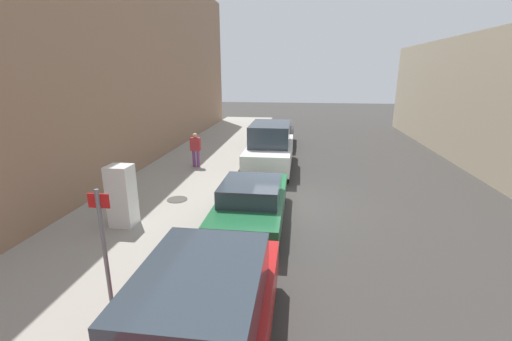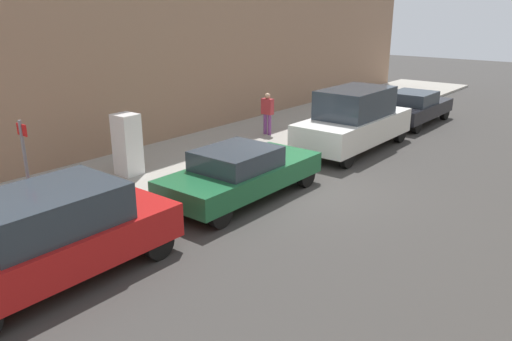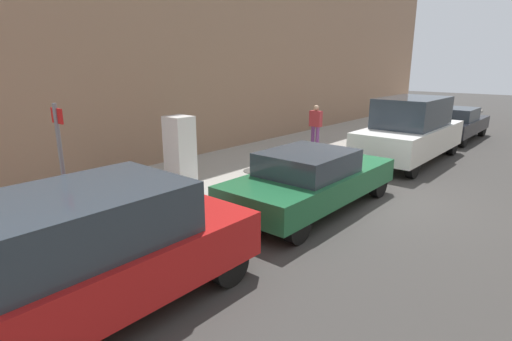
{
  "view_description": "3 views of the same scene",
  "coord_description": "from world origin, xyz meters",
  "views": [
    {
      "loc": [
        0.34,
        -10.96,
        4.42
      ],
      "look_at": [
        -1.08,
        -0.08,
        1.23
      ],
      "focal_mm": 24.0,
      "sensor_mm": 36.0,
      "label": 1
    },
    {
      "loc": [
        6.97,
        -10.89,
        4.77
      ],
      "look_at": [
        -0.5,
        -1.61,
        0.87
      ],
      "focal_mm": 35.0,
      "sensor_mm": 36.0,
      "label": 2
    },
    {
      "loc": [
        3.67,
        -8.98,
        3.24
      ],
      "look_at": [
        -1.95,
        -2.41,
        0.91
      ],
      "focal_mm": 28.0,
      "sensor_mm": 36.0,
      "label": 3
    }
  ],
  "objects": [
    {
      "name": "parked_suv_red",
      "position": [
        -1.0,
        -6.87,
        0.89
      ],
      "size": [
        1.98,
        4.61,
        1.73
      ],
      "color": "red",
      "rests_on": "ground"
    },
    {
      "name": "street_sign_post",
      "position": [
        -2.8,
        -6.27,
        1.53
      ],
      "size": [
        0.36,
        0.07,
        2.51
      ],
      "color": "slate",
      "rests_on": "sidewalk_slab"
    },
    {
      "name": "manhole_cover",
      "position": [
        -3.81,
        -0.29,
        0.13
      ],
      "size": [
        0.7,
        0.7,
        0.02
      ],
      "primitive_type": "cylinder",
      "color": "#47443F",
      "rests_on": "sidewalk_slab"
    },
    {
      "name": "parked_sedan_dark",
      "position": [
        -1.0,
        9.75,
        0.72
      ],
      "size": [
        1.84,
        4.44,
        1.39
      ],
      "color": "black",
      "rests_on": "ground"
    },
    {
      "name": "pedestrian_walking_far",
      "position": [
        -4.39,
        3.91,
        1.04
      ],
      "size": [
        0.46,
        0.22,
        1.59
      ],
      "rotation": [
        0.0,
        0.0,
        2.53
      ],
      "color": "#7A3D7F",
      "rests_on": "sidewalk_slab"
    },
    {
      "name": "parked_sedan_green",
      "position": [
        -1.0,
        -1.6,
        0.72
      ],
      "size": [
        1.88,
        4.68,
        1.38
      ],
      "color": "#1E6038",
      "rests_on": "ground"
    },
    {
      "name": "discarded_refrigerator",
      "position": [
        -4.62,
        -2.41,
        1.01
      ],
      "size": [
        0.66,
        0.62,
        1.78
      ],
      "color": "white",
      "rests_on": "sidewalk_slab"
    },
    {
      "name": "parked_van_white",
      "position": [
        -1.0,
        4.45,
        1.07
      ],
      "size": [
        1.97,
        5.18,
        2.15
      ],
      "color": "silver",
      "rests_on": "ground"
    },
    {
      "name": "ground_plane",
      "position": [
        0.0,
        0.0,
        0.0
      ],
      "size": [
        80.0,
        80.0,
        0.0
      ],
      "primitive_type": "plane",
      "color": "#383533"
    },
    {
      "name": "building_facade_near",
      "position": [
        -7.97,
        0.0,
        4.93
      ],
      "size": [
        2.39,
        39.6,
        9.86
      ],
      "primitive_type": "cube",
      "color": "#937056",
      "rests_on": "ground"
    },
    {
      "name": "sidewalk_slab",
      "position": [
        -4.56,
        0.0,
        0.06
      ],
      "size": [
        4.42,
        44.0,
        0.12
      ],
      "primitive_type": "cube",
      "color": "#9E998E",
      "rests_on": "ground"
    }
  ]
}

